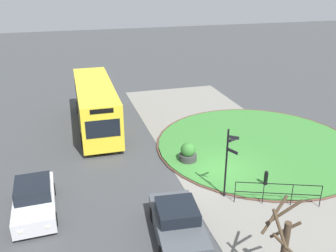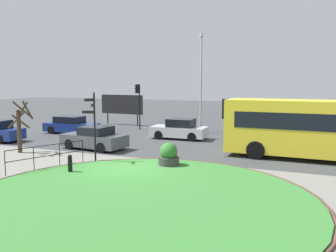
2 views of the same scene
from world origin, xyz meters
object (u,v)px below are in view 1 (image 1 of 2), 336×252
street_tree_bare (283,243)px  signpost_directional (228,159)px  car_trailing (178,223)px  bollard_foreground (266,178)px  planter_near_signpost (188,153)px  bus_yellow (96,105)px  car_oncoming (34,199)px

street_tree_bare → signpost_directional: bearing=-4.3°
car_trailing → street_tree_bare: street_tree_bare is taller
signpost_directional → bollard_foreground: signpost_directional is taller
signpost_directional → car_trailing: (-2.16, 3.17, -1.44)m
planter_near_signpost → bus_yellow: bearing=33.6°
car_oncoming → street_tree_bare: 10.93m
bollard_foreground → car_trailing: bearing=114.0°
bollard_foreground → street_tree_bare: (-5.76, 2.83, 1.18)m
street_tree_bare → bus_yellow: bearing=16.2°
signpost_directional → car_trailing: 4.10m
street_tree_bare → car_oncoming: bearing=51.8°
bus_yellow → bollard_foreground: bearing=36.5°
bus_yellow → planter_near_signpost: size_ratio=8.20×
signpost_directional → car_oncoming: bearing=81.7°
car_trailing → planter_near_signpost: car_trailing is taller
bollard_foreground → planter_near_signpost: (3.64, 3.01, 0.08)m
signpost_directional → bollard_foreground: size_ratio=4.08×
signpost_directional → bus_yellow: bearing=25.4°
car_trailing → bollard_foreground: bearing=119.6°
street_tree_bare → planter_near_signpost: bearing=1.1°
street_tree_bare → bollard_foreground: bearing=-26.2°
signpost_directional → car_oncoming: 9.17m
signpost_directional → car_trailing: size_ratio=0.87×
car_oncoming → street_tree_bare: street_tree_bare is taller
signpost_directional → bus_yellow: (10.83, 5.15, -0.38)m
bus_yellow → street_tree_bare: 16.94m
bollard_foreground → planter_near_signpost: bearing=39.5°
car_trailing → street_tree_bare: bearing=45.7°
signpost_directional → bus_yellow: size_ratio=0.37×
car_oncoming → bus_yellow: bearing=156.4°
planter_near_signpost → bollard_foreground: bearing=-140.5°
bollard_foreground → car_trailing: (-2.48, 5.59, 0.20)m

